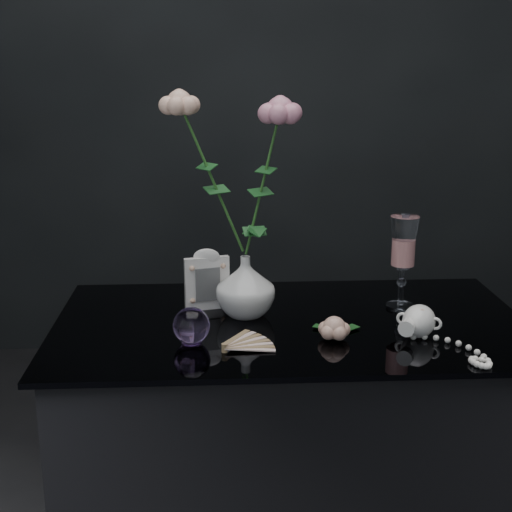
{
  "coord_description": "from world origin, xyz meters",
  "views": [
    {
      "loc": [
        -0.16,
        -1.44,
        1.33
      ],
      "look_at": [
        -0.08,
        0.02,
        0.92
      ],
      "focal_mm": 50.0,
      "sensor_mm": 36.0,
      "label": 1
    }
  ],
  "objects_px": {
    "wine_glass": "(403,263)",
    "paperweight": "(191,326)",
    "picture_frame": "(207,279)",
    "pearl_jar": "(419,320)",
    "vase": "(245,286)",
    "loose_rose": "(334,328)"
  },
  "relations": [
    {
      "from": "wine_glass",
      "to": "pearl_jar",
      "type": "xyz_separation_m",
      "value": [
        -0.01,
        -0.18,
        -0.07
      ]
    },
    {
      "from": "vase",
      "to": "loose_rose",
      "type": "height_order",
      "value": "vase"
    },
    {
      "from": "picture_frame",
      "to": "loose_rose",
      "type": "bearing_deg",
      "value": -50.34
    },
    {
      "from": "vase",
      "to": "loose_rose",
      "type": "bearing_deg",
      "value": -40.76
    },
    {
      "from": "picture_frame",
      "to": "loose_rose",
      "type": "xyz_separation_m",
      "value": [
        0.27,
        -0.2,
        -0.05
      ]
    },
    {
      "from": "vase",
      "to": "paperweight",
      "type": "distance_m",
      "value": 0.2
    },
    {
      "from": "loose_rose",
      "to": "vase",
      "type": "bearing_deg",
      "value": 133.37
    },
    {
      "from": "paperweight",
      "to": "pearl_jar",
      "type": "bearing_deg",
      "value": 1.84
    },
    {
      "from": "picture_frame",
      "to": "pearl_jar",
      "type": "distance_m",
      "value": 0.49
    },
    {
      "from": "loose_rose",
      "to": "pearl_jar",
      "type": "relative_size",
      "value": 0.6
    },
    {
      "from": "vase",
      "to": "wine_glass",
      "type": "xyz_separation_m",
      "value": [
        0.37,
        0.04,
        0.04
      ]
    },
    {
      "from": "picture_frame",
      "to": "paperweight",
      "type": "distance_m",
      "value": 0.21
    },
    {
      "from": "picture_frame",
      "to": "pearl_jar",
      "type": "bearing_deg",
      "value": -36.06
    },
    {
      "from": "pearl_jar",
      "to": "paperweight",
      "type": "bearing_deg",
      "value": -149.39
    },
    {
      "from": "wine_glass",
      "to": "paperweight",
      "type": "xyz_separation_m",
      "value": [
        -0.48,
        -0.19,
        -0.07
      ]
    },
    {
      "from": "vase",
      "to": "paperweight",
      "type": "height_order",
      "value": "vase"
    },
    {
      "from": "picture_frame",
      "to": "wine_glass",
      "type": "bearing_deg",
      "value": -14.73
    },
    {
      "from": "vase",
      "to": "picture_frame",
      "type": "bearing_deg",
      "value": 150.42
    },
    {
      "from": "paperweight",
      "to": "pearl_jar",
      "type": "distance_m",
      "value": 0.48
    },
    {
      "from": "vase",
      "to": "pearl_jar",
      "type": "bearing_deg",
      "value": -21.48
    },
    {
      "from": "wine_glass",
      "to": "pearl_jar",
      "type": "distance_m",
      "value": 0.19
    },
    {
      "from": "vase",
      "to": "pearl_jar",
      "type": "xyz_separation_m",
      "value": [
        0.36,
        -0.14,
        -0.03
      ]
    }
  ]
}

